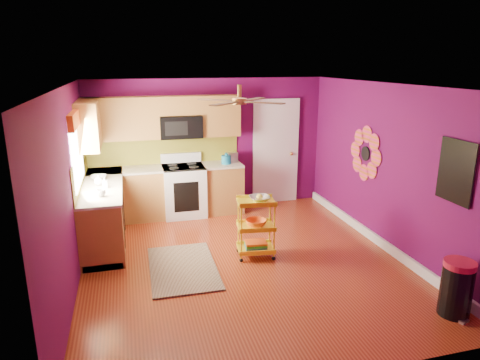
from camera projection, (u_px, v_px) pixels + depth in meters
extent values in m
plane|color=maroon|center=(243.00, 261.00, 6.21)|extent=(5.00, 5.00, 0.00)
cube|color=#550947|center=(209.00, 145.00, 8.20)|extent=(4.50, 0.04, 2.50)
cube|color=#550947|center=(323.00, 256.00, 3.55)|extent=(4.50, 0.04, 2.50)
cube|color=#550947|center=(69.00, 191.00, 5.32)|extent=(0.04, 5.00, 2.50)
cube|color=#550947|center=(387.00, 168.00, 6.43)|extent=(0.04, 5.00, 2.50)
cube|color=silver|center=(243.00, 86.00, 5.54)|extent=(4.50, 5.00, 0.04)
cube|color=white|center=(379.00, 241.00, 6.74)|extent=(0.05, 4.90, 0.14)
cube|color=brown|center=(104.00, 213.00, 6.86)|extent=(0.60, 2.30, 0.90)
cube|color=brown|center=(168.00, 193.00, 7.93)|extent=(2.80, 0.60, 0.90)
cube|color=beige|center=(101.00, 185.00, 6.74)|extent=(0.63, 2.30, 0.04)
cube|color=beige|center=(166.00, 168.00, 7.80)|extent=(2.80, 0.63, 0.04)
cube|color=black|center=(106.00, 236.00, 6.97)|extent=(0.54, 2.30, 0.10)
cube|color=black|center=(169.00, 213.00, 8.03)|extent=(2.80, 0.54, 0.10)
cube|color=white|center=(184.00, 191.00, 7.97)|extent=(0.76, 0.66, 0.92)
cube|color=black|center=(183.00, 167.00, 7.84)|extent=(0.76, 0.62, 0.03)
cube|color=white|center=(181.00, 158.00, 8.07)|extent=(0.76, 0.06, 0.18)
cube|color=black|center=(186.00, 197.00, 7.67)|extent=(0.45, 0.02, 0.55)
cube|color=brown|center=(121.00, 119.00, 7.50)|extent=(1.32, 0.33, 0.75)
cube|color=brown|center=(220.00, 116.00, 7.94)|extent=(0.72, 0.33, 0.75)
cube|color=brown|center=(180.00, 105.00, 7.70)|extent=(0.76, 0.33, 0.34)
cube|color=brown|center=(89.00, 124.00, 6.92)|extent=(0.33, 1.30, 0.75)
cube|color=black|center=(181.00, 127.00, 7.77)|extent=(0.76, 0.38, 0.40)
cube|color=brown|center=(164.00, 150.00, 7.99)|extent=(2.80, 0.01, 0.51)
cube|color=brown|center=(80.00, 169.00, 6.59)|extent=(0.01, 2.30, 0.51)
cube|color=white|center=(77.00, 150.00, 6.22)|extent=(0.03, 1.20, 1.00)
cube|color=#E05613|center=(75.00, 118.00, 6.10)|extent=(0.08, 1.35, 0.22)
cube|color=white|center=(275.00, 153.00, 8.57)|extent=(0.85, 0.04, 2.05)
cube|color=white|center=(276.00, 153.00, 8.55)|extent=(0.95, 0.02, 2.15)
sphere|color=#BF8C3F|center=(291.00, 154.00, 8.61)|extent=(0.07, 0.07, 0.07)
cylinder|color=black|center=(365.00, 154.00, 6.96)|extent=(0.01, 0.24, 0.24)
cube|color=#1BA0B2|center=(457.00, 171.00, 5.04)|extent=(0.03, 0.52, 0.72)
cube|color=black|center=(455.00, 172.00, 5.04)|extent=(0.01, 0.56, 0.76)
cylinder|color=#BF8C3F|center=(239.00, 91.00, 5.74)|extent=(0.06, 0.06, 0.16)
cylinder|color=#BF8C3F|center=(239.00, 101.00, 5.78)|extent=(0.20, 0.20, 0.08)
cube|color=#4C2D19|center=(253.00, 99.00, 6.10)|extent=(0.47, 0.47, 0.01)
cube|color=#4C2D19|center=(216.00, 100.00, 5.97)|extent=(0.47, 0.47, 0.01)
cube|color=#4C2D19|center=(225.00, 104.00, 5.47)|extent=(0.47, 0.47, 0.01)
cube|color=#4C2D19|center=(265.00, 103.00, 5.60)|extent=(0.47, 0.47, 0.01)
cube|color=black|center=(183.00, 268.00, 5.99)|extent=(0.94, 1.50, 0.02)
cylinder|color=yellow|center=(241.00, 233.00, 6.07)|extent=(0.02, 0.02, 0.83)
cylinder|color=yellow|center=(274.00, 231.00, 6.12)|extent=(0.02, 0.02, 0.83)
cylinder|color=yellow|center=(238.00, 224.00, 6.38)|extent=(0.02, 0.02, 0.83)
cylinder|color=yellow|center=(270.00, 223.00, 6.44)|extent=(0.02, 0.02, 0.83)
sphere|color=black|center=(241.00, 260.00, 6.18)|extent=(0.06, 0.06, 0.06)
sphere|color=black|center=(274.00, 258.00, 6.24)|extent=(0.06, 0.06, 0.06)
sphere|color=black|center=(238.00, 250.00, 6.50)|extent=(0.06, 0.06, 0.06)
sphere|color=black|center=(269.00, 249.00, 6.56)|extent=(0.06, 0.06, 0.06)
cube|color=yellow|center=(256.00, 202.00, 6.15)|extent=(0.58, 0.46, 0.03)
cube|color=yellow|center=(256.00, 227.00, 6.25)|extent=(0.58, 0.46, 0.03)
cube|color=yellow|center=(256.00, 249.00, 6.34)|extent=(0.58, 0.46, 0.03)
imported|color=beige|center=(260.00, 199.00, 6.14)|extent=(0.33, 0.33, 0.07)
sphere|color=yellow|center=(260.00, 197.00, 6.13)|extent=(0.10, 0.10, 0.10)
imported|color=#E05613|center=(256.00, 223.00, 6.23)|extent=(0.34, 0.34, 0.10)
cube|color=navy|center=(256.00, 247.00, 6.34)|extent=(0.34, 0.27, 0.04)
cube|color=#267233|center=(256.00, 244.00, 6.33)|extent=(0.34, 0.27, 0.03)
cube|color=#E05613|center=(256.00, 242.00, 6.32)|extent=(0.34, 0.27, 0.03)
cylinder|color=black|center=(456.00, 291.00, 4.84)|extent=(0.44, 0.44, 0.59)
cylinder|color=#A81831|center=(460.00, 264.00, 4.75)|extent=(0.35, 0.35, 0.07)
cube|color=beige|center=(464.00, 321.00, 4.75)|extent=(0.13, 0.09, 0.03)
cylinder|color=#136C94|center=(226.00, 160.00, 8.00)|extent=(0.18, 0.18, 0.16)
sphere|color=#136C94|center=(226.00, 154.00, 7.98)|extent=(0.06, 0.06, 0.06)
cube|color=beige|center=(232.00, 157.00, 8.17)|extent=(0.22, 0.15, 0.18)
imported|color=#EA3F72|center=(105.00, 182.00, 6.50)|extent=(0.08, 0.08, 0.17)
imported|color=white|center=(99.00, 180.00, 6.63)|extent=(0.14, 0.14, 0.17)
imported|color=white|center=(99.00, 177.00, 6.97)|extent=(0.25, 0.25, 0.06)
imported|color=white|center=(101.00, 193.00, 6.08)|extent=(0.13, 0.13, 0.10)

